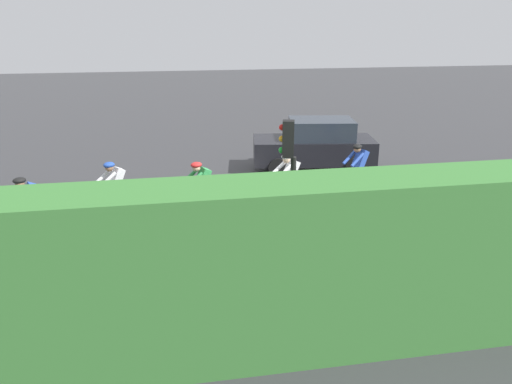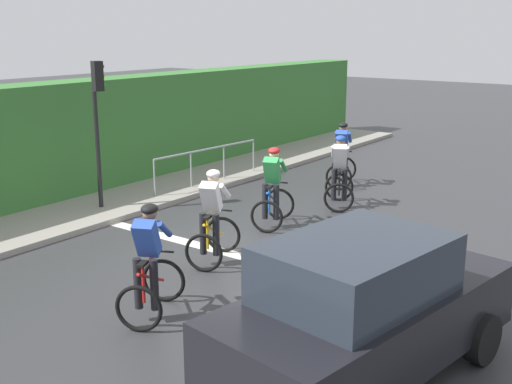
# 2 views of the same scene
# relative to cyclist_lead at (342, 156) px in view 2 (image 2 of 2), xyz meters

# --- Properties ---
(ground_plane) EXTENTS (80.00, 80.00, 0.00)m
(ground_plane) POSITION_rel_cyclist_lead_xyz_m (0.89, -5.66, -0.80)
(ground_plane) COLOR #333335
(sidewalk_kerb) EXTENTS (2.80, 23.52, 0.12)m
(sidewalk_kerb) POSITION_rel_cyclist_lead_xyz_m (-3.63, -3.66, -0.74)
(sidewalk_kerb) COLOR gray
(sidewalk_kerb) RESTS_ON ground
(stone_wall_low) EXTENTS (0.44, 23.52, 0.45)m
(stone_wall_low) POSITION_rel_cyclist_lead_xyz_m (-4.53, -3.66, -0.57)
(stone_wall_low) COLOR tan
(stone_wall_low) RESTS_ON ground
(hedge_wall) EXTENTS (1.10, 23.52, 2.80)m
(hedge_wall) POSITION_rel_cyclist_lead_xyz_m (-4.83, -3.66, 0.60)
(hedge_wall) COLOR #387533
(hedge_wall) RESTS_ON ground
(road_marking_stop_line) EXTENTS (7.00, 0.30, 0.01)m
(road_marking_stop_line) POSITION_rel_cyclist_lead_xyz_m (0.89, -5.78, -0.79)
(road_marking_stop_line) COLOR silver
(road_marking_stop_line) RESTS_ON ground
(cyclist_lead) EXTENTS (1.03, 1.25, 1.66)m
(cyclist_lead) POSITION_rel_cyclist_lead_xyz_m (0.00, 0.00, 0.00)
(cyclist_lead) COLOR black
(cyclist_lead) RESTS_ON ground
(cyclist_second) EXTENTS (1.11, 1.27, 1.66)m
(cyclist_second) POSITION_rel_cyclist_lead_xyz_m (0.95, -1.83, 0.00)
(cyclist_second) COLOR black
(cyclist_second) RESTS_ON ground
(cyclist_mid) EXTENTS (1.01, 1.25, 1.66)m
(cyclist_mid) POSITION_rel_cyclist_lead_xyz_m (0.56, -3.94, 0.00)
(cyclist_mid) COLOR black
(cyclist_mid) RESTS_ON ground
(cyclist_fourth) EXTENTS (1.02, 1.25, 1.66)m
(cyclist_fourth) POSITION_rel_cyclist_lead_xyz_m (0.92, -6.30, 0.00)
(cyclist_fourth) COLOR black
(cyclist_fourth) RESTS_ON ground
(cyclist_trailing) EXTENTS (1.08, 1.27, 1.66)m
(cyclist_trailing) POSITION_rel_cyclist_lead_xyz_m (1.63, -8.51, 0.00)
(cyclist_trailing) COLOR black
(cyclist_trailing) RESTS_ON ground
(car_black) EXTENTS (2.35, 4.31, 1.76)m
(car_black) POSITION_rel_cyclist_lead_xyz_m (4.81, -8.19, 0.08)
(car_black) COLOR black
(car_black) RESTS_ON ground
(traffic_light_near_crossing) EXTENTS (0.24, 0.31, 3.34)m
(traffic_light_near_crossing) POSITION_rel_cyclist_lead_xyz_m (-3.15, -5.29, 1.43)
(traffic_light_near_crossing) COLOR black
(traffic_light_near_crossing) RESTS_ON ground
(pedestrian_railing_kerbside) EXTENTS (0.33, 3.63, 1.03)m
(pedestrian_railing_kerbside) POSITION_rel_cyclist_lead_xyz_m (-2.73, -2.15, -0.00)
(pedestrian_railing_kerbside) COLOR #999EA3
(pedestrian_railing_kerbside) RESTS_ON ground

